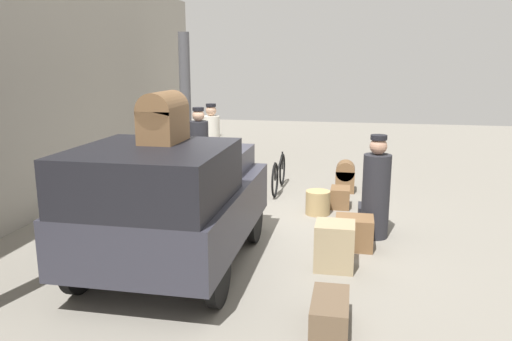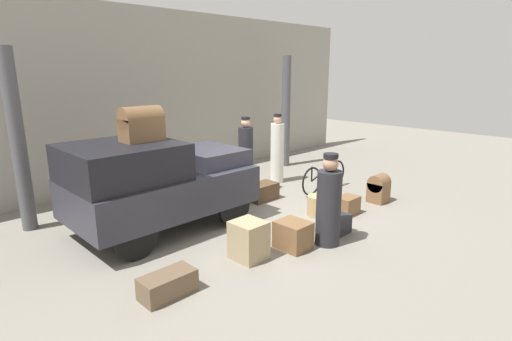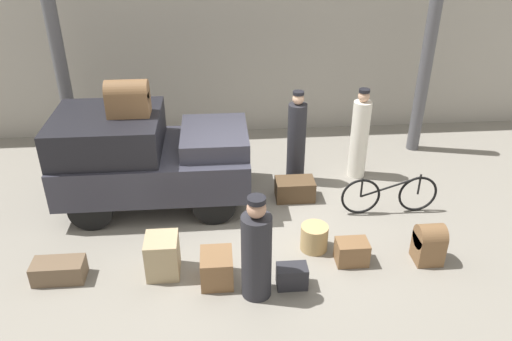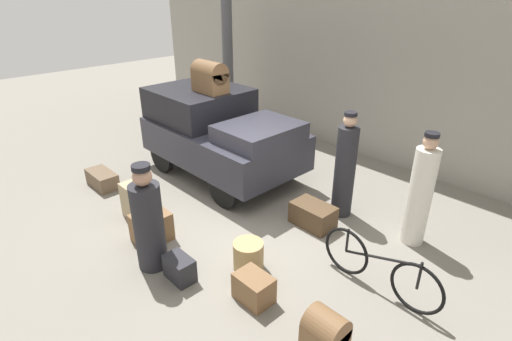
# 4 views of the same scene
# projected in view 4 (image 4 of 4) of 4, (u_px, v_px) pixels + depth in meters

# --- Properties ---
(ground_plane) EXTENTS (30.00, 30.00, 0.00)m
(ground_plane) POSITION_uv_depth(u_px,v_px,m) (240.00, 219.00, 6.97)
(ground_plane) COLOR gray
(station_building_facade) EXTENTS (16.00, 0.15, 4.50)m
(station_building_facade) POSITION_uv_depth(u_px,v_px,m) (381.00, 59.00, 8.53)
(station_building_facade) COLOR gray
(station_building_facade) RESTS_ON ground
(canopy_pillar_left) EXTENTS (0.27, 0.27, 3.37)m
(canopy_pillar_left) POSITION_uv_depth(u_px,v_px,m) (228.00, 71.00, 10.15)
(canopy_pillar_left) COLOR #4C4C51
(canopy_pillar_left) RESTS_ON ground
(truck) EXTENTS (3.35, 1.88, 1.74)m
(truck) POSITION_uv_depth(u_px,v_px,m) (218.00, 131.00, 8.25)
(truck) COLOR black
(truck) RESTS_ON ground
(bicycle) EXTENTS (1.74, 0.04, 0.75)m
(bicycle) POSITION_uv_depth(u_px,v_px,m) (379.00, 268.00, 5.24)
(bicycle) COLOR black
(bicycle) RESTS_ON ground
(wicker_basket) EXTENTS (0.44, 0.44, 0.43)m
(wicker_basket) POSITION_uv_depth(u_px,v_px,m) (248.00, 256.00, 5.71)
(wicker_basket) COLOR tan
(wicker_basket) RESTS_ON ground
(porter_standing_middle) EXTENTS (0.42, 0.42, 1.61)m
(porter_standing_middle) POSITION_uv_depth(u_px,v_px,m) (148.00, 223.00, 5.55)
(porter_standing_middle) COLOR #232328
(porter_standing_middle) RESTS_ON ground
(porter_lifting_near_truck) EXTENTS (0.35, 0.35, 1.88)m
(porter_lifting_near_truck) POSITION_uv_depth(u_px,v_px,m) (345.00, 169.00, 6.78)
(porter_lifting_near_truck) COLOR #232328
(porter_lifting_near_truck) RESTS_ON ground
(conductor_in_dark_uniform) EXTENTS (0.35, 0.35, 1.84)m
(conductor_in_dark_uniform) POSITION_uv_depth(u_px,v_px,m) (420.00, 194.00, 6.04)
(conductor_in_dark_uniform) COLOR silver
(conductor_in_dark_uniform) RESTS_ON ground
(trunk_wicker_pale) EXTENTS (0.44, 0.28, 0.35)m
(trunk_wicker_pale) POSITION_uv_depth(u_px,v_px,m) (180.00, 268.00, 5.51)
(trunk_wicker_pale) COLOR #232328
(trunk_wicker_pale) RESTS_ON ground
(trunk_barrel_dark) EXTENTS (0.41, 0.39, 0.66)m
(trunk_barrel_dark) POSITION_uv_depth(u_px,v_px,m) (325.00, 336.00, 4.27)
(trunk_barrel_dark) COLOR brown
(trunk_barrel_dark) RESTS_ON ground
(suitcase_tan_flat) EXTENTS (0.75, 0.38, 0.32)m
(suitcase_tan_flat) POSITION_uv_depth(u_px,v_px,m) (102.00, 179.00, 8.02)
(suitcase_tan_flat) COLOR brown
(suitcase_tan_flat) RESTS_ON ground
(suitcase_small_leather) EXTENTS (0.48, 0.52, 0.63)m
(suitcase_small_leather) POSITION_uv_depth(u_px,v_px,m) (140.00, 199.00, 6.97)
(suitcase_small_leather) COLOR #9E8966
(suitcase_small_leather) RESTS_ON ground
(trunk_large_brown) EXTENTS (0.72, 0.45, 0.39)m
(trunk_large_brown) POSITION_uv_depth(u_px,v_px,m) (313.00, 215.00, 6.73)
(trunk_large_brown) COLOR #4C3823
(trunk_large_brown) RESTS_ON ground
(suitcase_black_upright) EXTENTS (0.49, 0.35, 0.38)m
(suitcase_black_upright) POSITION_uv_depth(u_px,v_px,m) (254.00, 288.00, 5.14)
(suitcase_black_upright) COLOR brown
(suitcase_black_upright) RESTS_ON ground
(trunk_umber_medium) EXTENTS (0.47, 0.55, 0.47)m
(trunk_umber_medium) POSITION_uv_depth(u_px,v_px,m) (152.00, 227.00, 6.32)
(trunk_umber_medium) COLOR brown
(trunk_umber_medium) RESTS_ON ground
(trunk_on_truck_roof) EXTENTS (0.71, 0.43, 0.61)m
(trunk_on_truck_roof) POSITION_uv_depth(u_px,v_px,m) (210.00, 77.00, 7.91)
(trunk_on_truck_roof) COLOR brown
(trunk_on_truck_roof) RESTS_ON truck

